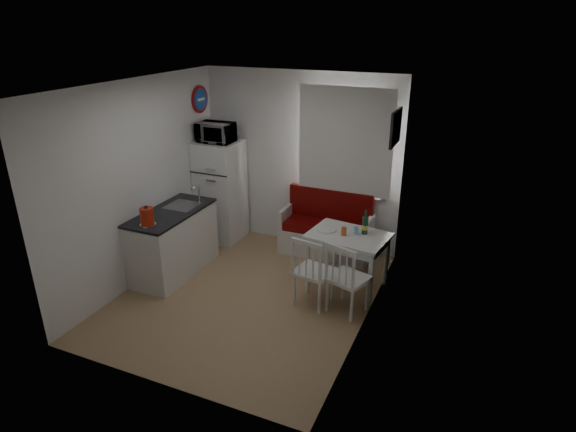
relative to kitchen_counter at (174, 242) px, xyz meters
name	(u,v)px	position (x,y,z in m)	size (l,w,h in m)	color
floor	(248,295)	(1.20, -0.16, -0.46)	(3.00, 3.50, 0.02)	tan
ceiling	(240,85)	(1.20, -0.16, 2.14)	(3.00, 3.50, 0.02)	white
wall_back	(300,161)	(1.20, 1.59, 0.84)	(3.00, 0.02, 2.60)	white
wall_front	(148,265)	(1.20, -1.91, 0.84)	(3.00, 0.02, 2.60)	white
wall_left	(141,183)	(-0.30, -0.16, 0.84)	(0.02, 3.50, 2.60)	white
wall_right	(370,219)	(2.70, -0.16, 0.84)	(0.02, 3.50, 2.60)	white
window	(346,145)	(1.90, 1.56, 1.17)	(1.22, 0.06, 1.47)	silver
curtain	(345,142)	(1.90, 1.49, 1.22)	(1.35, 0.02, 1.50)	white
kitchen_counter	(174,242)	(0.00, 0.00, 0.00)	(0.62, 1.32, 1.16)	silver
wall_sign	(200,99)	(-0.27, 1.29, 1.69)	(0.40, 0.40, 0.03)	#1C50AA
picture_frame	(395,128)	(2.67, 0.94, 1.59)	(0.04, 0.52, 0.42)	black
bench	(326,234)	(1.72, 1.36, -0.14)	(1.34, 0.51, 0.96)	silver
dining_table	(348,240)	(2.27, 0.58, 0.19)	(1.06, 0.80, 0.73)	silver
chair_left	(311,266)	(2.02, -0.09, 0.11)	(0.49, 0.47, 0.49)	silver
chair_right	(346,273)	(2.45, -0.09, 0.11)	(0.53, 0.53, 0.49)	silver
fridge	(221,191)	(0.02, 1.24, 0.32)	(0.62, 0.62, 1.56)	white
microwave	(216,132)	(0.02, 1.19, 1.25)	(0.52, 0.35, 0.29)	white
kettle	(147,217)	(0.05, -0.52, 0.58)	(0.20, 0.20, 0.26)	#B1210E
wine_bottle	(365,222)	(2.45, 0.68, 0.43)	(0.08, 0.08, 0.31)	#154225
drinking_glass_orange	(344,231)	(2.22, 0.53, 0.33)	(0.06, 0.06, 0.11)	#D25923
drinking_glass_blue	(356,231)	(2.35, 0.63, 0.32)	(0.06, 0.06, 0.09)	#75AFC8
plate	(327,229)	(1.97, 0.60, 0.29)	(0.26, 0.26, 0.02)	white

